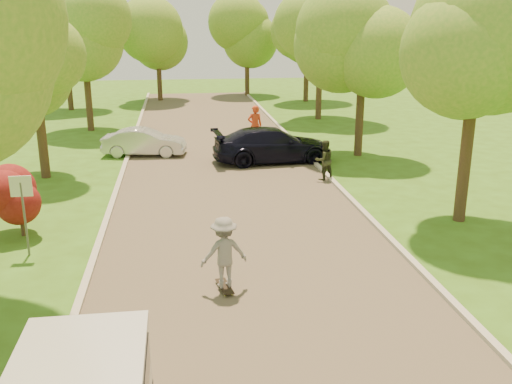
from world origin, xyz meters
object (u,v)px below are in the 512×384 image
street_sign (22,199)px  person_striped (255,126)px  longboard (225,286)px  dark_sedan (272,145)px  person_olive (324,160)px  skateboarder (224,252)px  silver_sedan (144,142)px

street_sign → person_striped: size_ratio=1.09×
longboard → person_striped: 15.80m
dark_sedan → person_olive: (1.50, -3.17, 0.03)m
longboard → skateboarder: skateboarder is taller
dark_sedan → person_striped: (-0.30, 3.44, 0.24)m
longboard → dark_sedan: bearing=-115.0°
silver_sedan → person_olive: size_ratio=2.39×
silver_sedan → skateboarder: bearing=-162.1°
longboard → skateboarder: size_ratio=0.53×
skateboarder → person_olive: 10.04m
dark_sedan → person_striped: bearing=0.3°
silver_sedan → dark_sedan: bearing=-102.0°
street_sign → person_olive: size_ratio=1.39×
silver_sedan → skateboarder: size_ratio=2.25×
skateboarder → person_olive: bearing=-128.0°
silver_sedan → longboard: 14.34m
longboard → silver_sedan: bearing=-90.6°
street_sign → longboard: size_ratio=2.45×
silver_sedan → person_olive: bearing=-118.3°
dark_sedan → person_striped: size_ratio=2.61×
dark_sedan → skateboarder: bearing=160.8°
silver_sedan → dark_sedan: 5.96m
street_sign → skateboarder: 5.72m
street_sign → dark_sedan: street_sign is taller
street_sign → silver_sedan: street_sign is taller
person_striped → street_sign: bearing=53.7°
dark_sedan → longboard: size_ratio=5.86×
silver_sedan → person_striped: 5.49m
person_striped → skateboarder: bearing=74.8°
street_sign → dark_sedan: size_ratio=0.42×
silver_sedan → skateboarder: 14.33m
silver_sedan → longboard: silver_sedan is taller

